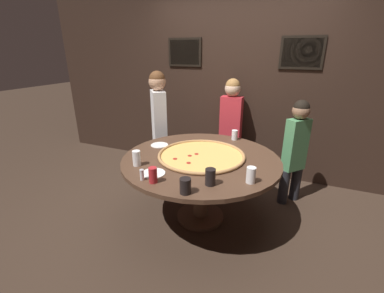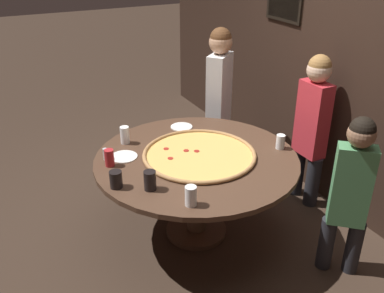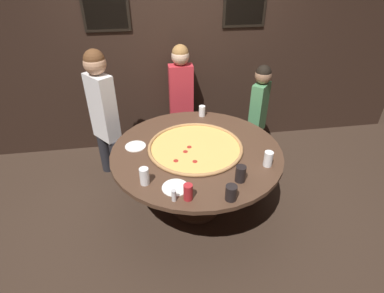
% 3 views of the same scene
% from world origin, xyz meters
% --- Properties ---
extents(ground_plane, '(24.00, 24.00, 0.00)m').
position_xyz_m(ground_plane, '(0.00, 0.00, 0.00)').
color(ground_plane, '#38281E').
extents(back_wall, '(6.40, 0.08, 2.60)m').
position_xyz_m(back_wall, '(0.00, 1.41, 1.30)').
color(back_wall, black).
rests_on(back_wall, ground_plane).
extents(dining_table, '(1.63, 1.63, 0.74)m').
position_xyz_m(dining_table, '(0.00, 0.00, 0.61)').
color(dining_table, '#4C3323').
rests_on(dining_table, ground_plane).
extents(giant_pizza, '(0.91, 0.91, 0.03)m').
position_xyz_m(giant_pizza, '(-0.01, 0.03, 0.75)').
color(giant_pizza, '#EAB75B').
rests_on(giant_pizza, dining_table).
extents(drink_cup_by_shaker, '(0.07, 0.07, 0.12)m').
position_xyz_m(drink_cup_by_shaker, '(0.18, 0.68, 0.80)').
color(drink_cup_by_shaker, white).
rests_on(drink_cup_by_shaker, dining_table).
extents(drink_cup_far_left, '(0.09, 0.09, 0.13)m').
position_xyz_m(drink_cup_far_left, '(0.14, -0.71, 0.80)').
color(drink_cup_far_left, black).
rests_on(drink_cup_far_left, dining_table).
extents(drink_cup_near_left, '(0.07, 0.07, 0.14)m').
position_xyz_m(drink_cup_near_left, '(-0.18, -0.66, 0.81)').
color(drink_cup_near_left, '#B22328').
rests_on(drink_cup_near_left, dining_table).
extents(drink_cup_near_right, '(0.08, 0.08, 0.14)m').
position_xyz_m(drink_cup_near_right, '(0.58, -0.34, 0.81)').
color(drink_cup_near_right, white).
rests_on(drink_cup_near_right, dining_table).
extents(drink_cup_beside_pizza, '(0.09, 0.09, 0.14)m').
position_xyz_m(drink_cup_beside_pizza, '(0.28, -0.51, 0.81)').
color(drink_cup_beside_pizza, black).
rests_on(drink_cup_beside_pizza, dining_table).
extents(drink_cup_centre_back, '(0.08, 0.08, 0.15)m').
position_xyz_m(drink_cup_centre_back, '(-0.50, -0.42, 0.81)').
color(drink_cup_centre_back, white).
rests_on(drink_cup_centre_back, dining_table).
extents(white_plate_right_side, '(0.21, 0.21, 0.01)m').
position_xyz_m(white_plate_right_side, '(-0.26, -0.52, 0.74)').
color(white_plate_right_side, white).
rests_on(white_plate_right_side, dining_table).
extents(white_plate_left_side, '(0.20, 0.20, 0.01)m').
position_xyz_m(white_plate_left_side, '(-0.57, 0.14, 0.74)').
color(white_plate_left_side, white).
rests_on(white_plate_left_side, dining_table).
extents(condiment_shaker, '(0.04, 0.04, 0.10)m').
position_xyz_m(condiment_shaker, '(-0.28, -0.66, 0.79)').
color(condiment_shaker, silver).
rests_on(condiment_shaker, dining_table).
extents(diner_side_left, '(0.35, 0.21, 1.43)m').
position_xyz_m(diner_side_left, '(0.00, 1.17, 0.81)').
color(diner_side_left, '#232328').
rests_on(diner_side_left, ground_plane).
extents(diner_far_right, '(0.29, 0.32, 1.27)m').
position_xyz_m(diner_far_right, '(0.89, 0.76, 0.72)').
color(diner_far_right, '#232328').
rests_on(diner_far_right, ground_plane).
extents(diner_far_left, '(0.35, 0.38, 1.53)m').
position_xyz_m(diner_far_left, '(-0.91, 0.73, 0.87)').
color(diner_far_left, '#232328').
rests_on(diner_far_left, ground_plane).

